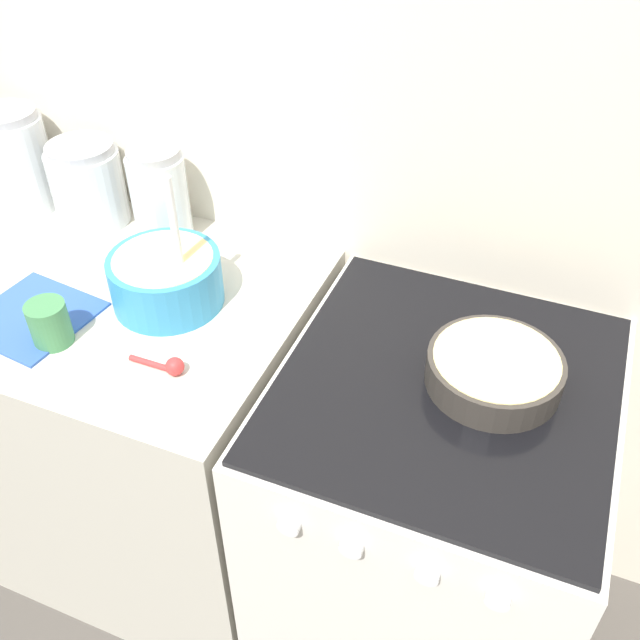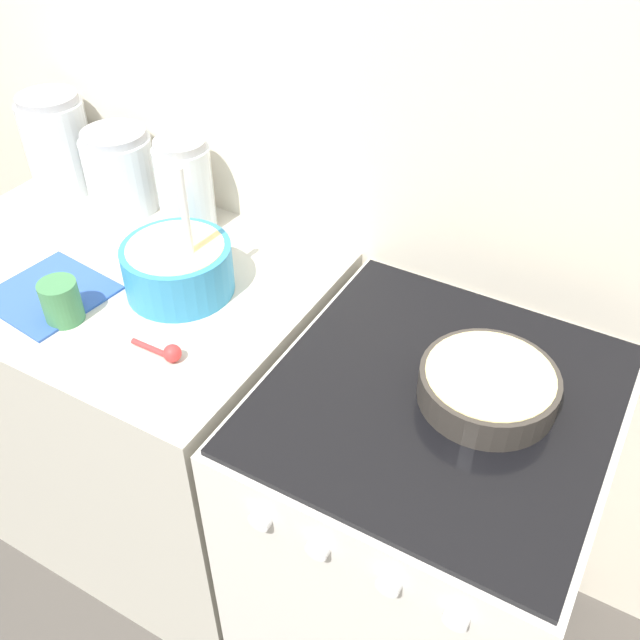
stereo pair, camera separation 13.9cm
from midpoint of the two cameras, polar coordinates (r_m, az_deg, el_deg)
wall_back at (r=1.53m, az=-0.07°, el=15.81°), size 4.87×0.05×2.40m
countertop_cabinet at (r=1.94m, az=-17.27°, el=-7.86°), size 0.94×0.67×0.88m
stove at (r=1.68m, az=6.03°, el=-15.88°), size 0.63×0.69×0.88m
mixing_bowl at (r=1.52m, az=-14.81°, el=3.26°), size 0.23×0.23×0.30m
baking_pan at (r=1.33m, az=10.90°, el=-4.07°), size 0.25×0.25×0.06m
storage_jar_left at (r=1.96m, az=-24.88°, el=11.04°), size 0.17×0.17×0.25m
storage_jar_middle at (r=1.84m, az=-20.11°, el=9.73°), size 0.17×0.17×0.20m
storage_jar_right at (r=1.72m, az=-14.93°, el=9.07°), size 0.13×0.13×0.23m
tin_can at (r=1.51m, az=-23.34°, el=-0.36°), size 0.08×0.08×0.09m
recipe_page at (r=1.61m, az=-24.35°, el=0.15°), size 0.25×0.25×0.01m
measuring_spoon at (r=1.39m, az=-14.79°, el=-3.69°), size 0.12×0.04×0.04m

